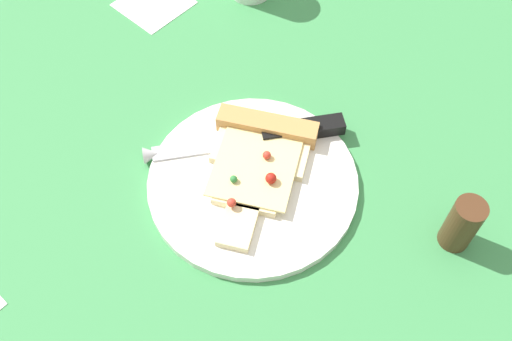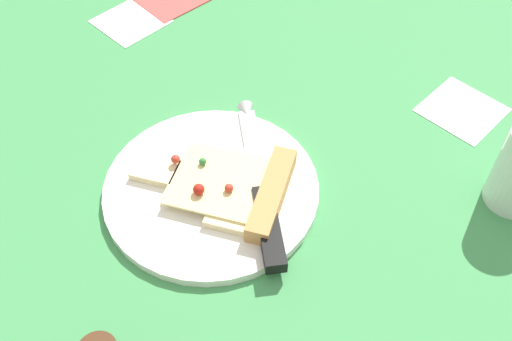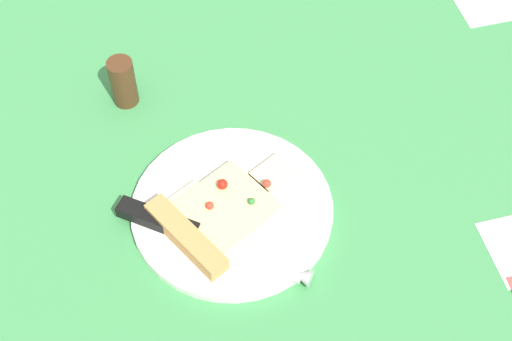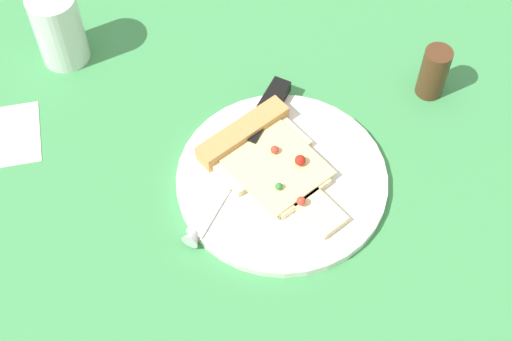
% 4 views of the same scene
% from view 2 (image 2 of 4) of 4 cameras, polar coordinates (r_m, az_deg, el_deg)
% --- Properties ---
extents(ground_plane, '(1.42, 1.42, 0.03)m').
position_cam_2_polar(ground_plane, '(0.61, -3.81, -12.28)').
color(ground_plane, '#3D8C4C').
rests_on(ground_plane, ground).
extents(plate, '(0.24, 0.24, 0.01)m').
position_cam_2_polar(plate, '(0.67, -4.33, -1.81)').
color(plate, white).
rests_on(plate, ground_plane).
extents(pizza_slice, '(0.19, 0.15, 0.03)m').
position_cam_2_polar(pizza_slice, '(0.65, -2.24, -1.60)').
color(pizza_slice, beige).
rests_on(pizza_slice, plate).
extents(knife, '(0.20, 0.16, 0.02)m').
position_cam_2_polar(knife, '(0.64, 0.61, -2.32)').
color(knife, silver).
rests_on(knife, plate).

